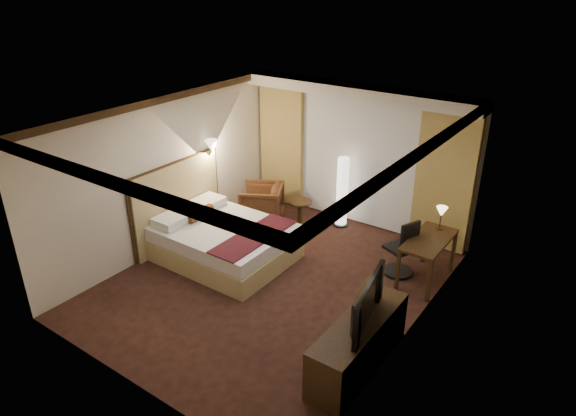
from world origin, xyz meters
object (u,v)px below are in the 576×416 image
Objects in this scene: dresser at (359,344)px; bed at (225,242)px; television at (360,298)px; side_table at (300,213)px; desk at (427,260)px; floor_lamp at (342,192)px; armchair at (262,201)px; office_chair at (400,246)px.

bed is at bearing 161.49° from dresser.
side_table is at bearing 32.44° from television.
dresser is (0.05, -2.36, -0.03)m from desk.
side_table is (0.33, 1.82, -0.07)m from bed.
side_table is 0.91m from floor_lamp.
bed is 2.67× the size of armchair.
armchair is at bearing 104.70° from bed.
floor_lamp is 1.22× the size of television.
armchair is at bearing -153.36° from floor_lamp.
dresser is at bearing -54.71° from office_chair.
floor_lamp is 3.91m from television.
floor_lamp reaches higher than side_table.
desk is (2.74, -0.50, 0.13)m from side_table.
television is at bearing 25.50° from armchair.
floor_lamp is (0.99, 2.24, 0.38)m from bed.
floor_lamp reaches higher than desk.
side_table is at bearing 169.61° from desk.
television is (2.09, -3.29, 0.31)m from floor_lamp.
television is (0.02, -2.36, 0.64)m from desk.
armchair is (-0.40, 1.54, 0.09)m from bed.
bed is at bearing 59.83° from television.
desk is 1.15× the size of office_chair.
floor_lamp is at bearing 88.67° from armchair.
armchair is at bearing 176.30° from desk.
television is (3.49, -2.59, 0.61)m from armchair.
bed is 1.88× the size of television.
armchair is 4.37m from dresser.
armchair reaches higher than bed.
television is (2.76, -2.86, 0.76)m from side_table.
desk is 2.45m from television.
side_table is at bearing -147.51° from floor_lamp.
dresser is (2.12, -3.29, -0.36)m from floor_lamp.
office_chair reaches higher than bed.
television reaches higher than bed.
side_table is at bearing 134.24° from dresser.
side_table is 0.43× the size of television.
bed reaches higher than side_table.
desk is 1.01× the size of television.
desk is at bearing 29.79° from office_chair.
floor_lamp is at bearing 155.92° from desk.
side_table is 0.36× the size of floor_lamp.
office_chair is at bearing 101.98° from dresser.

